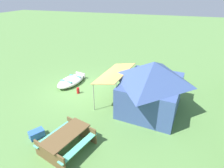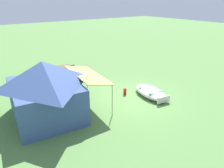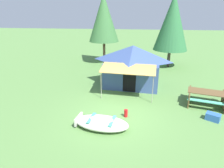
{
  "view_description": "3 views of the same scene",
  "coord_description": "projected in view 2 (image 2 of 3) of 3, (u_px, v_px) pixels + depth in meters",
  "views": [
    {
      "loc": [
        9.01,
        4.86,
        5.56
      ],
      "look_at": [
        -0.01,
        1.83,
        0.73
      ],
      "focal_mm": 30.0,
      "sensor_mm": 36.0,
      "label": 1
    },
    {
      "loc": [
        -7.9,
        6.71,
        4.95
      ],
      "look_at": [
        -0.16,
        1.12,
        1.11
      ],
      "focal_mm": 34.45,
      "sensor_mm": 36.0,
      "label": 2
    },
    {
      "loc": [
        0.7,
        -8.38,
        4.74
      ],
      "look_at": [
        -0.4,
        1.36,
        1.01
      ],
      "focal_mm": 32.28,
      "sensor_mm": 36.0,
      "label": 3
    }
  ],
  "objects": [
    {
      "name": "fuel_can",
      "position": [
        125.0,
        92.0,
        11.77
      ],
      "size": [
        0.17,
        0.17,
        0.35
      ],
      "primitive_type": "cylinder",
      "rotation": [
        0.0,
        0.0,
        1.53
      ],
      "color": "red",
      "rests_on": "ground_plane"
    },
    {
      "name": "ground_plane",
      "position": [
        127.0,
        98.0,
        11.44
      ],
      "size": [
        80.0,
        80.0,
        0.0
      ],
      "primitive_type": "plane",
      "color": "#588543"
    },
    {
      "name": "cooler_box",
      "position": [
        88.0,
        73.0,
        14.64
      ],
      "size": [
        0.69,
        0.62,
        0.33
      ],
      "primitive_type": "cube",
      "rotation": [
        0.0,
        0.0,
        2.59
      ],
      "color": "#3164BC",
      "rests_on": "ground_plane"
    },
    {
      "name": "picnic_table",
      "position": [
        65.0,
        73.0,
        13.8
      ],
      "size": [
        2.19,
        1.98,
        0.75
      ],
      "color": "brown",
      "rests_on": "ground_plane"
    },
    {
      "name": "canvas_cabin_tent",
      "position": [
        45.0,
        89.0,
        9.17
      ],
      "size": [
        3.87,
        4.39,
        2.56
      ],
      "color": "#3B538C",
      "rests_on": "ground_plane"
    },
    {
      "name": "beached_rowboat",
      "position": [
        151.0,
        92.0,
        11.58
      ],
      "size": [
        2.44,
        1.49,
        0.43
      ],
      "color": "silver",
      "rests_on": "ground_plane"
    }
  ]
}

